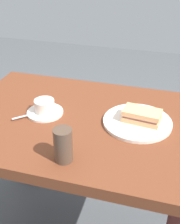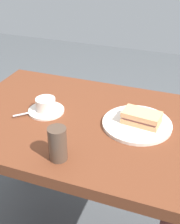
{
  "view_description": "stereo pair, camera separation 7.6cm",
  "coord_description": "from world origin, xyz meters",
  "px_view_note": "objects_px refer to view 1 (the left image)",
  "views": [
    {
      "loc": [
        -0.34,
        0.99,
        1.4
      ],
      "look_at": [
        -0.05,
        -0.02,
        0.77
      ],
      "focal_mm": 47.59,
      "sensor_mm": 36.0,
      "label": 1
    },
    {
      "loc": [
        -0.41,
        0.97,
        1.4
      ],
      "look_at": [
        -0.05,
        -0.02,
        0.77
      ],
      "focal_mm": 47.59,
      "sensor_mm": 36.0,
      "label": 2
    }
  ],
  "objects_px": {
    "dining_table": "(79,142)",
    "coffee_cup": "(44,105)",
    "spoon": "(28,115)",
    "sandwich_front": "(142,116)",
    "drinking_glass": "(63,145)",
    "coffee_saucer": "(45,112)",
    "sandwich_plate": "(137,122)"
  },
  "relations": [
    {
      "from": "dining_table",
      "to": "coffee_cup",
      "type": "distance_m",
      "value": 0.22
    },
    {
      "from": "dining_table",
      "to": "spoon",
      "type": "distance_m",
      "value": 0.25
    },
    {
      "from": "sandwich_front",
      "to": "coffee_cup",
      "type": "distance_m",
      "value": 0.41
    },
    {
      "from": "sandwich_front",
      "to": "drinking_glass",
      "type": "height_order",
      "value": "drinking_glass"
    },
    {
      "from": "sandwich_front",
      "to": "coffee_saucer",
      "type": "height_order",
      "value": "sandwich_front"
    },
    {
      "from": "dining_table",
      "to": "sandwich_front",
      "type": "bearing_deg",
      "value": -172.85
    },
    {
      "from": "coffee_cup",
      "to": "drinking_glass",
      "type": "distance_m",
      "value": 0.32
    },
    {
      "from": "coffee_cup",
      "to": "spoon",
      "type": "relative_size",
      "value": 1.34
    },
    {
      "from": "coffee_saucer",
      "to": "spoon",
      "type": "distance_m",
      "value": 0.08
    },
    {
      "from": "coffee_cup",
      "to": "drinking_glass",
      "type": "bearing_deg",
      "value": 124.87
    },
    {
      "from": "dining_table",
      "to": "coffee_cup",
      "type": "xyz_separation_m",
      "value": [
        0.15,
        -0.0,
        0.16
      ]
    },
    {
      "from": "sandwich_plate",
      "to": "coffee_cup",
      "type": "relative_size",
      "value": 2.63
    },
    {
      "from": "dining_table",
      "to": "sandwich_plate",
      "type": "relative_size",
      "value": 3.65
    },
    {
      "from": "sandwich_front",
      "to": "coffee_cup",
      "type": "relative_size",
      "value": 1.47
    },
    {
      "from": "sandwich_front",
      "to": "spoon",
      "type": "height_order",
      "value": "sandwich_front"
    },
    {
      "from": "dining_table",
      "to": "drinking_glass",
      "type": "distance_m",
      "value": 0.32
    },
    {
      "from": "dining_table",
      "to": "sandwich_plate",
      "type": "xyz_separation_m",
      "value": [
        -0.24,
        -0.03,
        0.13
      ]
    },
    {
      "from": "sandwich_plate",
      "to": "coffee_cup",
      "type": "height_order",
      "value": "coffee_cup"
    },
    {
      "from": "dining_table",
      "to": "coffee_saucer",
      "type": "xyz_separation_m",
      "value": [
        0.15,
        -0.0,
        0.13
      ]
    },
    {
      "from": "coffee_cup",
      "to": "drinking_glass",
      "type": "relative_size",
      "value": 0.86
    },
    {
      "from": "dining_table",
      "to": "drinking_glass",
      "type": "relative_size",
      "value": 8.24
    },
    {
      "from": "dining_table",
      "to": "spoon",
      "type": "height_order",
      "value": "spoon"
    },
    {
      "from": "coffee_cup",
      "to": "spoon",
      "type": "height_order",
      "value": "coffee_cup"
    },
    {
      "from": "sandwich_plate",
      "to": "coffee_saucer",
      "type": "bearing_deg",
      "value": 4.18
    },
    {
      "from": "dining_table",
      "to": "coffee_saucer",
      "type": "distance_m",
      "value": 0.2
    },
    {
      "from": "coffee_saucer",
      "to": "spoon",
      "type": "relative_size",
      "value": 1.95
    },
    {
      "from": "sandwich_front",
      "to": "drinking_glass",
      "type": "bearing_deg",
      "value": 52.72
    },
    {
      "from": "coffee_saucer",
      "to": "drinking_glass",
      "type": "xyz_separation_m",
      "value": [
        -0.18,
        0.26,
        0.06
      ]
    },
    {
      "from": "sandwich_plate",
      "to": "drinking_glass",
      "type": "xyz_separation_m",
      "value": [
        0.21,
        0.29,
        0.05
      ]
    },
    {
      "from": "sandwich_front",
      "to": "spoon",
      "type": "xyz_separation_m",
      "value": [
        0.46,
        0.08,
        -0.03
      ]
    },
    {
      "from": "sandwich_front",
      "to": "coffee_saucer",
      "type": "xyz_separation_m",
      "value": [
        0.41,
        0.03,
        -0.03
      ]
    },
    {
      "from": "spoon",
      "to": "drinking_glass",
      "type": "relative_size",
      "value": 0.64
    }
  ]
}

